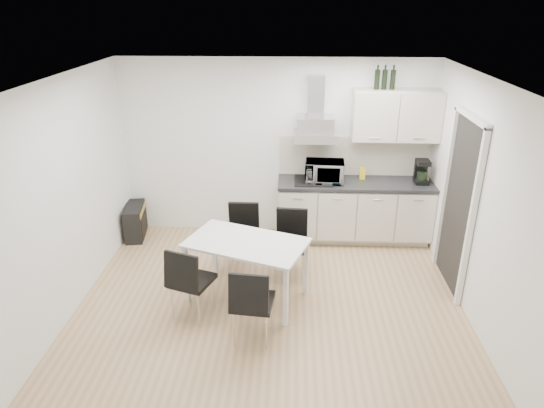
{
  "coord_description": "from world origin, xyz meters",
  "views": [
    {
      "loc": [
        0.23,
        -4.83,
        3.34
      ],
      "look_at": [
        0.0,
        0.41,
        1.1
      ],
      "focal_mm": 32.0,
      "sensor_mm": 36.0,
      "label": 1
    }
  ],
  "objects_px": {
    "dining_table": "(246,248)",
    "floor_speaker": "(242,221)",
    "chair_far_left": "(243,239)",
    "kitchenette": "(358,186)",
    "chair_far_right": "(290,246)",
    "guitar_amp": "(135,221)",
    "chair_near_right": "(253,303)",
    "chair_near_left": "(192,281)"
  },
  "relations": [
    {
      "from": "floor_speaker",
      "to": "chair_far_right",
      "type": "bearing_deg",
      "value": -72.23
    },
    {
      "from": "dining_table",
      "to": "floor_speaker",
      "type": "xyz_separation_m",
      "value": [
        -0.25,
        1.79,
        -0.5
      ]
    },
    {
      "from": "chair_near_right",
      "to": "dining_table",
      "type": "bearing_deg",
      "value": 105.85
    },
    {
      "from": "dining_table",
      "to": "chair_near_right",
      "type": "distance_m",
      "value": 0.8
    },
    {
      "from": "kitchenette",
      "to": "floor_speaker",
      "type": "distance_m",
      "value": 1.85
    },
    {
      "from": "chair_far_left",
      "to": "floor_speaker",
      "type": "bearing_deg",
      "value": -82.55
    },
    {
      "from": "kitchenette",
      "to": "dining_table",
      "type": "distance_m",
      "value": 2.2
    },
    {
      "from": "kitchenette",
      "to": "chair_near_right",
      "type": "xyz_separation_m",
      "value": [
        -1.34,
        -2.39,
        -0.39
      ]
    },
    {
      "from": "guitar_amp",
      "to": "kitchenette",
      "type": "bearing_deg",
      "value": -6.96
    },
    {
      "from": "guitar_amp",
      "to": "chair_near_left",
      "type": "bearing_deg",
      "value": -65.37
    },
    {
      "from": "floor_speaker",
      "to": "dining_table",
      "type": "bearing_deg",
      "value": -94.87
    },
    {
      "from": "chair_far_right",
      "to": "guitar_amp",
      "type": "bearing_deg",
      "value": -19.12
    },
    {
      "from": "chair_near_left",
      "to": "floor_speaker",
      "type": "distance_m",
      "value": 2.21
    },
    {
      "from": "chair_near_right",
      "to": "floor_speaker",
      "type": "xyz_separation_m",
      "value": [
        -0.38,
        2.55,
        -0.27
      ]
    },
    {
      "from": "kitchenette",
      "to": "chair_far_left",
      "type": "bearing_deg",
      "value": -148.98
    },
    {
      "from": "kitchenette",
      "to": "guitar_amp",
      "type": "bearing_deg",
      "value": -178.53
    },
    {
      "from": "kitchenette",
      "to": "chair_far_right",
      "type": "distance_m",
      "value": 1.53
    },
    {
      "from": "chair_far_right",
      "to": "guitar_amp",
      "type": "distance_m",
      "value": 2.56
    },
    {
      "from": "dining_table",
      "to": "kitchenette",
      "type": "bearing_deg",
      "value": 68.33
    },
    {
      "from": "dining_table",
      "to": "chair_far_right",
      "type": "relative_size",
      "value": 1.74
    },
    {
      "from": "kitchenette",
      "to": "dining_table",
      "type": "xyz_separation_m",
      "value": [
        -1.47,
        -1.63,
        -0.17
      ]
    },
    {
      "from": "floor_speaker",
      "to": "chair_far_left",
      "type": "bearing_deg",
      "value": -96.03
    },
    {
      "from": "dining_table",
      "to": "guitar_amp",
      "type": "bearing_deg",
      "value": 160.25
    },
    {
      "from": "chair_far_left",
      "to": "chair_near_right",
      "type": "height_order",
      "value": "same"
    },
    {
      "from": "kitchenette",
      "to": "guitar_amp",
      "type": "relative_size",
      "value": 4.02
    },
    {
      "from": "chair_far_right",
      "to": "chair_far_left",
      "type": "bearing_deg",
      "value": -9.96
    },
    {
      "from": "chair_far_left",
      "to": "chair_far_right",
      "type": "xyz_separation_m",
      "value": [
        0.62,
        -0.16,
        0.0
      ]
    },
    {
      "from": "chair_near_left",
      "to": "chair_near_right",
      "type": "distance_m",
      "value": 0.8
    },
    {
      "from": "chair_far_right",
      "to": "chair_near_right",
      "type": "height_order",
      "value": "same"
    },
    {
      "from": "chair_near_left",
      "to": "kitchenette",
      "type": "bearing_deg",
      "value": 64.21
    },
    {
      "from": "chair_far_left",
      "to": "kitchenette",
      "type": "bearing_deg",
      "value": -148.21
    },
    {
      "from": "chair_far_left",
      "to": "chair_near_right",
      "type": "xyz_separation_m",
      "value": [
        0.25,
        -1.43,
        0.0
      ]
    },
    {
      "from": "dining_table",
      "to": "chair_far_left",
      "type": "xyz_separation_m",
      "value": [
        -0.12,
        0.67,
        -0.22
      ]
    },
    {
      "from": "kitchenette",
      "to": "chair_far_left",
      "type": "xyz_separation_m",
      "value": [
        -1.59,
        -0.95,
        -0.39
      ]
    },
    {
      "from": "dining_table",
      "to": "chair_far_right",
      "type": "height_order",
      "value": "chair_far_right"
    },
    {
      "from": "chair_far_right",
      "to": "guitar_amp",
      "type": "relative_size",
      "value": 1.4
    },
    {
      "from": "chair_far_left",
      "to": "chair_far_right",
      "type": "relative_size",
      "value": 1.0
    },
    {
      "from": "chair_near_left",
      "to": "floor_speaker",
      "type": "relative_size",
      "value": 2.66
    },
    {
      "from": "chair_far_right",
      "to": "chair_near_left",
      "type": "bearing_deg",
      "value": 44.11
    },
    {
      "from": "kitchenette",
      "to": "guitar_amp",
      "type": "height_order",
      "value": "kitchenette"
    },
    {
      "from": "chair_far_left",
      "to": "chair_near_right",
      "type": "bearing_deg",
      "value": 100.51
    },
    {
      "from": "kitchenette",
      "to": "floor_speaker",
      "type": "bearing_deg",
      "value": 174.5
    }
  ]
}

